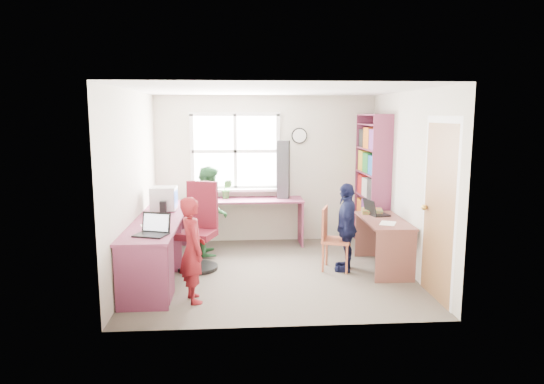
# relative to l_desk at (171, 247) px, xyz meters

# --- Properties ---
(room) EXTENTS (3.64, 3.44, 2.44)m
(room) POSITION_rel_l_desk_xyz_m (1.32, 0.38, 0.76)
(room) COLOR #4C443C
(room) RESTS_ON ground
(l_desk) EXTENTS (2.38, 2.95, 0.75)m
(l_desk) POSITION_rel_l_desk_xyz_m (0.00, 0.00, 0.00)
(l_desk) COLOR #7C314E
(l_desk) RESTS_ON ground
(right_desk) EXTENTS (0.58, 1.20, 0.69)m
(right_desk) POSITION_rel_l_desk_xyz_m (2.82, 0.34, 0.04)
(right_desk) COLOR brown
(right_desk) RESTS_ON ground
(bookshelf) EXTENTS (0.30, 1.02, 2.10)m
(bookshelf) POSITION_rel_l_desk_xyz_m (2.96, 1.47, 0.55)
(bookshelf) COLOR #7C314E
(bookshelf) RESTS_ON ground
(swivel_chair) EXTENTS (0.70, 0.70, 1.18)m
(swivel_chair) POSITION_rel_l_desk_xyz_m (0.31, 0.54, 0.05)
(swivel_chair) COLOR black
(swivel_chair) RESTS_ON ground
(wooden_chair) EXTENTS (0.47, 0.47, 0.86)m
(wooden_chair) POSITION_rel_l_desk_xyz_m (2.11, 0.35, 0.01)
(wooden_chair) COLOR #C46141
(wooden_chair) RESTS_ON ground
(crt_monitor) EXTENTS (0.35, 0.32, 0.34)m
(crt_monitor) POSITION_rel_l_desk_xyz_m (-0.20, 0.85, 0.47)
(crt_monitor) COLOR silver
(crt_monitor) RESTS_ON l_desk
(laptop_left) EXTENTS (0.42, 0.39, 0.24)m
(laptop_left) POSITION_rel_l_desk_xyz_m (-0.12, -0.54, 0.35)
(laptop_left) COLOR black
(laptop_left) RESTS_ON l_desk
(laptop_right) EXTENTS (0.34, 0.39, 0.23)m
(laptop_right) POSITION_rel_l_desk_xyz_m (2.77, 0.64, 0.29)
(laptop_right) COLOR black
(laptop_right) RESTS_ON right_desk
(speaker_a) EXTENTS (0.09, 0.09, 0.17)m
(speaker_a) POSITION_rel_l_desk_xyz_m (-0.18, 0.63, 0.38)
(speaker_a) COLOR black
(speaker_a) RESTS_ON l_desk
(speaker_b) EXTENTS (0.10, 0.10, 0.18)m
(speaker_b) POSITION_rel_l_desk_xyz_m (-0.15, 1.08, 0.38)
(speaker_b) COLOR black
(speaker_b) RESTS_ON l_desk
(cd_tower) EXTENTS (0.22, 0.21, 0.93)m
(cd_tower) POSITION_rel_l_desk_xyz_m (1.58, 1.76, 0.76)
(cd_tower) COLOR black
(cd_tower) RESTS_ON l_desk
(game_box) EXTENTS (0.34, 0.34, 0.06)m
(game_box) POSITION_rel_l_desk_xyz_m (2.77, 0.77, 0.26)
(game_box) COLOR red
(game_box) RESTS_ON right_desk
(paper_a) EXTENTS (0.30, 0.36, 0.00)m
(paper_a) POSITION_rel_l_desk_xyz_m (-0.21, -0.14, 0.30)
(paper_a) COLOR white
(paper_a) RESTS_ON l_desk
(paper_b) EXTENTS (0.29, 0.33, 0.00)m
(paper_b) POSITION_rel_l_desk_xyz_m (2.79, 0.10, 0.23)
(paper_b) COLOR white
(paper_b) RESTS_ON right_desk
(potted_plant) EXTENTS (0.19, 0.17, 0.31)m
(potted_plant) POSITION_rel_l_desk_xyz_m (0.67, 1.78, 0.45)
(potted_plant) COLOR #31722D
(potted_plant) RESTS_ON l_desk
(person_red) EXTENTS (0.41, 0.50, 1.20)m
(person_red) POSITION_rel_l_desk_xyz_m (0.33, -0.66, 0.14)
(person_red) COLOR maroon
(person_red) RESTS_ON ground
(person_green) EXTENTS (0.55, 0.68, 1.33)m
(person_green) POSITION_rel_l_desk_xyz_m (0.42, 1.24, 0.21)
(person_green) COLOR #296835
(person_green) RESTS_ON ground
(person_navy) EXTENTS (0.46, 0.75, 1.19)m
(person_navy) POSITION_rel_l_desk_xyz_m (2.29, 0.31, 0.14)
(person_navy) COLOR #12163A
(person_navy) RESTS_ON ground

